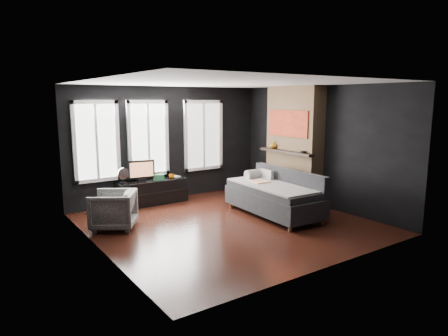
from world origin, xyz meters
TOP-DOWN VIEW (x-y plane):
  - floor at (0.00, 0.00)m, footprint 5.00×5.00m
  - ceiling at (0.00, 0.00)m, footprint 5.00×5.00m
  - wall_back at (0.00, 2.50)m, footprint 5.00×0.02m
  - wall_left at (-2.50, 0.00)m, footprint 0.02×5.00m
  - wall_right at (2.50, 0.00)m, footprint 0.02×5.00m
  - windows at (-0.45, 2.46)m, footprint 4.00×0.16m
  - fireplace at (2.30, 0.60)m, footprint 0.70×1.62m
  - sofa at (1.10, -0.06)m, footprint 1.20×2.26m
  - stripe_pillow at (1.37, 0.46)m, footprint 0.09×0.36m
  - armchair at (-1.95, 0.97)m, footprint 1.02×1.03m
  - media_console at (-0.60, 2.24)m, footprint 1.63×0.52m
  - monitor at (-0.84, 2.24)m, footprint 0.63×0.22m
  - desk_fan at (-1.28, 2.23)m, footprint 0.29×0.29m
  - mug at (-0.11, 2.18)m, footprint 0.13×0.11m
  - book at (-0.04, 2.28)m, footprint 0.17×0.04m
  - storage_box at (-0.45, 2.17)m, footprint 0.27×0.22m
  - mantel_vase at (2.05, 1.05)m, footprint 0.20×0.21m
  - mantel_clock at (2.05, 0.05)m, footprint 0.17×0.17m

SIDE VIEW (x-z plane):
  - floor at x=0.00m, z-range 0.00..0.00m
  - media_console at x=-0.60m, z-range 0.00..0.56m
  - armchair at x=-1.95m, z-range 0.00..0.79m
  - sofa at x=1.10m, z-range 0.00..0.95m
  - mug at x=-0.11m, z-range 0.56..0.68m
  - storage_box at x=-0.45m, z-range 0.56..0.69m
  - book at x=-0.04m, z-range 0.56..0.79m
  - stripe_pillow at x=1.37m, z-range 0.51..0.86m
  - desk_fan at x=-1.28m, z-range 0.56..0.93m
  - monitor at x=-0.84m, z-range 0.56..1.11m
  - mantel_clock at x=2.05m, z-range 1.23..1.27m
  - mantel_vase at x=2.05m, z-range 1.23..1.41m
  - wall_back at x=0.00m, z-range 0.00..2.70m
  - wall_left at x=-2.50m, z-range 0.00..2.70m
  - wall_right at x=2.50m, z-range 0.00..2.70m
  - fireplace at x=2.30m, z-range 0.00..2.70m
  - windows at x=-0.45m, z-range 1.50..3.26m
  - ceiling at x=0.00m, z-range 2.70..2.70m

